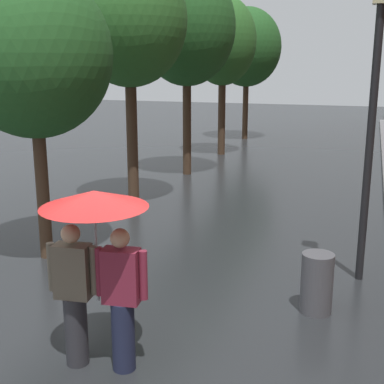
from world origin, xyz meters
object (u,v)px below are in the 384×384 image
(street_tree_1, at_px, (129,21))
(street_tree_4, at_px, (247,47))
(couple_under_umbrella, at_px, (96,250))
(litter_bin, at_px, (317,283))
(street_tree_0, at_px, (33,55))
(street_tree_3, at_px, (223,42))
(street_tree_2, at_px, (187,28))
(street_lamp_post, at_px, (372,115))

(street_tree_1, bearing_deg, street_tree_4, 90.49)
(couple_under_umbrella, relative_size, litter_bin, 2.42)
(street_tree_0, distance_m, street_tree_1, 3.87)
(street_tree_0, bearing_deg, street_tree_1, 91.21)
(street_tree_3, xyz_separation_m, street_tree_4, (-0.14, 4.44, -0.07))
(street_tree_0, relative_size, couple_under_umbrella, 2.37)
(street_tree_2, xyz_separation_m, street_tree_3, (0.00, 3.88, -0.25))
(street_tree_3, relative_size, street_lamp_post, 1.28)
(street_tree_0, distance_m, litter_bin, 5.70)
(street_tree_0, bearing_deg, street_tree_2, 90.38)
(street_tree_0, height_order, street_tree_1, street_tree_1)
(street_tree_0, height_order, litter_bin, street_tree_0)
(street_tree_3, height_order, litter_bin, street_tree_3)
(street_tree_0, distance_m, street_tree_2, 7.67)
(street_tree_3, bearing_deg, street_tree_1, -90.25)
(street_tree_3, distance_m, couple_under_umbrella, 14.75)
(street_tree_0, relative_size, street_tree_2, 0.80)
(street_tree_2, bearing_deg, street_tree_1, -90.44)
(street_tree_2, distance_m, couple_under_umbrella, 11.11)
(couple_under_umbrella, bearing_deg, street_tree_1, 112.22)
(street_tree_1, height_order, street_tree_3, street_tree_1)
(street_tree_1, distance_m, street_lamp_post, 6.38)
(street_tree_3, xyz_separation_m, couple_under_umbrella, (2.64, -14.25, -2.74))
(street_tree_1, distance_m, litter_bin, 7.60)
(street_tree_3, bearing_deg, couple_under_umbrella, -79.51)
(street_tree_1, xyz_separation_m, street_tree_3, (0.03, 7.71, -0.16))
(couple_under_umbrella, distance_m, street_lamp_post, 4.63)
(street_tree_0, xyz_separation_m, street_tree_1, (-0.08, 3.79, 0.81))
(couple_under_umbrella, xyz_separation_m, street_lamp_post, (2.71, 3.55, 1.22))
(street_tree_3, xyz_separation_m, litter_bin, (4.81, -12.10, -3.71))
(street_tree_1, xyz_separation_m, street_tree_4, (-0.10, 12.15, -0.24))
(litter_bin, bearing_deg, couple_under_umbrella, -135.28)
(litter_bin, bearing_deg, street_tree_0, 172.79)
(street_lamp_post, bearing_deg, litter_bin, -111.04)
(street_tree_0, height_order, street_lamp_post, street_tree_0)
(street_lamp_post, bearing_deg, street_tree_4, 109.93)
(couple_under_umbrella, bearing_deg, litter_bin, 44.72)
(street_tree_2, relative_size, street_lamp_post, 1.36)
(street_tree_1, distance_m, couple_under_umbrella, 7.64)
(street_tree_0, height_order, street_tree_3, street_tree_3)
(couple_under_umbrella, height_order, street_lamp_post, street_lamp_post)
(street_tree_2, height_order, street_tree_4, street_tree_2)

